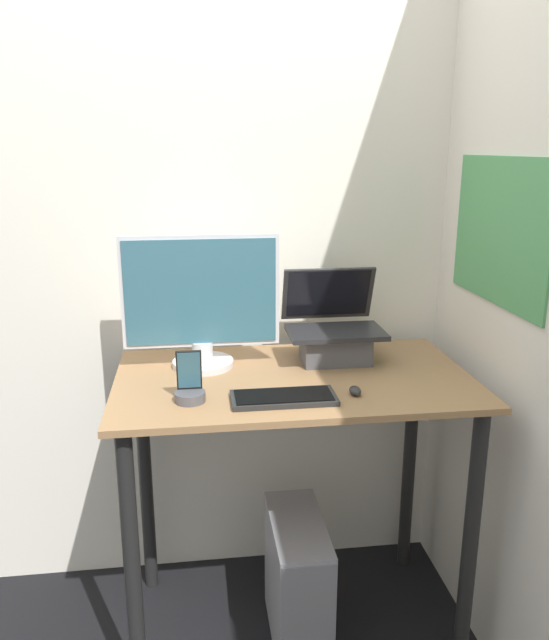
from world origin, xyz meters
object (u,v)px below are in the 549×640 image
object	(u,v)px
monitor	(201,307)
keyboard	(284,398)
mouse	(355,391)
computer_tower	(297,582)
laptop	(334,335)
cell_phone	(190,389)

from	to	relation	value
monitor	keyboard	world-z (taller)	monitor
mouse	computer_tower	distance (m)	0.72
mouse	computer_tower	bearing A→B (deg)	144.31
laptop	cell_phone	world-z (taller)	laptop
cell_phone	keyboard	bearing A→B (deg)	-6.78
monitor	computer_tower	distance (m)	0.95
keyboard	cell_phone	world-z (taller)	cell_phone
cell_phone	laptop	bearing A→B (deg)	31.30
laptop	mouse	bearing A→B (deg)	-91.08
laptop	mouse	world-z (taller)	laptop
keyboard	cell_phone	size ratio (longest dim) A/B	1.98
keyboard	computer_tower	xyz separation A→B (m)	(0.06, 0.12, -0.70)
keyboard	computer_tower	distance (m)	0.71
keyboard	mouse	world-z (taller)	mouse
computer_tower	cell_phone	bearing A→B (deg)	-165.20
laptop	mouse	distance (m)	0.31
mouse	cell_phone	distance (m)	0.46
laptop	cell_phone	bearing A→B (deg)	-148.70
laptop	keyboard	size ratio (longest dim) A/B	1.06
monitor	computer_tower	world-z (taller)	monitor
mouse	keyboard	bearing A→B (deg)	-176.14
mouse	laptop	bearing A→B (deg)	88.92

